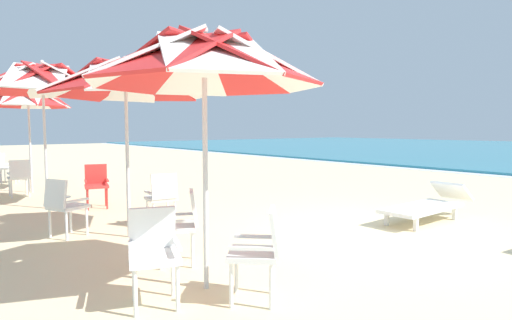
# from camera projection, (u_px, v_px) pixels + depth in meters

# --- Properties ---
(ground_plane) EXTENTS (80.00, 80.00, 0.00)m
(ground_plane) POSITION_uv_depth(u_px,v_px,m) (370.00, 235.00, 6.21)
(ground_plane) COLOR beige
(beach_umbrella_0) EXTENTS (2.28, 2.28, 2.56)m
(beach_umbrella_0) POSITION_uv_depth(u_px,v_px,m) (204.00, 64.00, 3.97)
(beach_umbrella_0) COLOR silver
(beach_umbrella_0) RESTS_ON ground
(plastic_chair_0) EXTENTS (0.63, 0.63, 0.87)m
(plastic_chair_0) POSITION_uv_depth(u_px,v_px,m) (260.00, 248.00, 3.80)
(plastic_chair_0) COLOR white
(plastic_chair_0) RESTS_ON ground
(plastic_chair_1) EXTENTS (0.59, 0.57, 0.87)m
(plastic_chair_1) POSITION_uv_depth(u_px,v_px,m) (154.00, 250.00, 3.76)
(plastic_chair_1) COLOR white
(plastic_chair_1) RESTS_ON ground
(plastic_chair_2) EXTENTS (0.60, 0.62, 0.87)m
(plastic_chair_2) POSITION_uv_depth(u_px,v_px,m) (183.00, 222.00, 4.86)
(plastic_chair_2) COLOR white
(plastic_chair_2) RESTS_ON ground
(beach_umbrella_1) EXTENTS (2.33, 2.33, 2.61)m
(beach_umbrella_1) POSITION_uv_depth(u_px,v_px,m) (126.00, 82.00, 5.92)
(beach_umbrella_1) COLOR silver
(beach_umbrella_1) RESTS_ON ground
(plastic_chair_3) EXTENTS (0.58, 0.60, 0.87)m
(plastic_chair_3) POSITION_uv_depth(u_px,v_px,m) (64.00, 204.00, 6.02)
(plastic_chair_3) COLOR white
(plastic_chair_3) RESTS_ON ground
(plastic_chair_4) EXTENTS (0.52, 0.50, 0.87)m
(plastic_chair_4) POSITION_uv_depth(u_px,v_px,m) (162.00, 195.00, 6.77)
(plastic_chair_4) COLOR white
(plastic_chair_4) RESTS_ON ground
(beach_umbrella_2) EXTENTS (2.44, 2.44, 2.91)m
(beach_umbrella_2) POSITION_uv_depth(u_px,v_px,m) (43.00, 81.00, 8.06)
(beach_umbrella_2) COLOR silver
(beach_umbrella_2) RESTS_ON ground
(plastic_chair_5) EXTENTS (0.56, 0.54, 0.87)m
(plastic_chair_5) POSITION_uv_depth(u_px,v_px,m) (96.00, 183.00, 8.30)
(plastic_chair_5) COLOR red
(plastic_chair_5) RESTS_ON ground
(beach_umbrella_3) EXTENTS (1.97, 1.97, 2.73)m
(beach_umbrella_3) POSITION_uv_depth(u_px,v_px,m) (28.00, 98.00, 10.10)
(beach_umbrella_3) COLOR silver
(beach_umbrella_3) RESTS_ON ground
(plastic_chair_7) EXTENTS (0.48, 0.45, 0.87)m
(plastic_chair_7) POSITION_uv_depth(u_px,v_px,m) (19.00, 176.00, 9.58)
(plastic_chair_7) COLOR white
(plastic_chair_7) RESTS_ON ground
(plastic_chair_9) EXTENTS (0.58, 0.60, 0.87)m
(plastic_chair_9) POSITION_uv_depth(u_px,v_px,m) (7.00, 166.00, 11.98)
(plastic_chair_9) COLOR white
(plastic_chair_9) RESTS_ON ground
(sun_lounger_1) EXTENTS (0.66, 2.15, 0.62)m
(sun_lounger_1) POSITION_uv_depth(u_px,v_px,m) (428.00, 204.00, 7.13)
(sun_lounger_1) COLOR white
(sun_lounger_1) RESTS_ON ground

